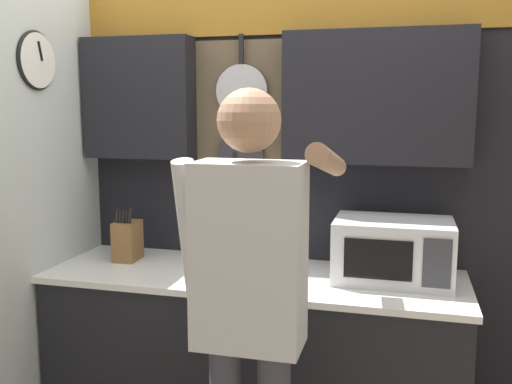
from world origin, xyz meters
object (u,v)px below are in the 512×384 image
Objects in this scene: utensil_crock at (223,249)px; person at (250,291)px; microwave at (393,250)px; knife_block at (127,240)px.

person is (0.33, -0.70, 0.04)m from utensil_crock.
person is at bearing -124.11° from microwave.
person is (-0.47, -0.70, -0.01)m from microwave.
utensil_crock is (0.51, 0.00, -0.01)m from knife_block.
utensil_crock reaches higher than knife_block.
microwave is at bearing 55.89° from person.
utensil_crock reaches higher than microwave.
person reaches higher than knife_block.
utensil_crock is (-0.80, 0.00, -0.05)m from microwave.
utensil_crock is 0.20× the size of person.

